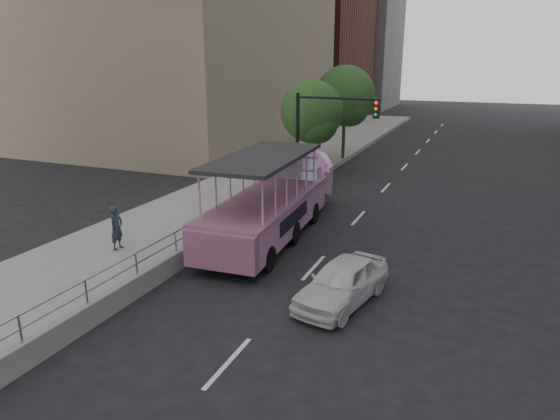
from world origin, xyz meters
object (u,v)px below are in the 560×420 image
object	(u,v)px
car	(342,282)
pedestrian_near	(117,228)
street_tree_near	(313,114)
duck_boat	(276,202)
street_tree_far	(346,98)
parking_sign	(274,178)
traffic_signal	(320,129)

from	to	relation	value
car	pedestrian_near	size ratio (longest dim) A/B	2.39
car	street_tree_near	xyz separation A→B (m)	(-5.87, 13.99, 3.18)
car	duck_boat	bearing A→B (deg)	142.22
pedestrian_near	street_tree_far	bearing A→B (deg)	-11.66
parking_sign	street_tree_near	xyz separation A→B (m)	(-0.49, 6.58, 2.19)
pedestrian_near	street_tree_far	size ratio (longest dim) A/B	0.24
duck_boat	street_tree_near	xyz separation A→B (m)	(-1.64, 8.96, 2.56)
car	traffic_signal	xyz separation A→B (m)	(-4.28, 10.56, 2.86)
duck_boat	pedestrian_near	xyz separation A→B (m)	(-4.06, -4.75, -0.17)
duck_boat	street_tree_near	world-z (taller)	street_tree_near
car	parking_sign	xyz separation A→B (m)	(-5.38, 7.41, 0.99)
duck_boat	street_tree_far	world-z (taller)	street_tree_far
duck_boat	pedestrian_near	world-z (taller)	duck_boat
duck_boat	street_tree_near	bearing A→B (deg)	100.40
street_tree_near	traffic_signal	bearing A→B (deg)	-65.02
car	pedestrian_near	xyz separation A→B (m)	(-8.29, 0.28, 0.45)
duck_boat	pedestrian_near	size ratio (longest dim) A/B	6.55
traffic_signal	pedestrian_near	bearing A→B (deg)	-111.36
street_tree_far	street_tree_near	bearing A→B (deg)	-91.91
pedestrian_near	car	bearing A→B (deg)	-96.05
car	parking_sign	distance (m)	9.21
traffic_signal	car	bearing A→B (deg)	-67.95
pedestrian_near	street_tree_near	xyz separation A→B (m)	(2.42, 13.70, 2.73)
car	traffic_signal	size ratio (longest dim) A/B	0.72
duck_boat	pedestrian_near	distance (m)	6.25
car	pedestrian_near	bearing A→B (deg)	-169.80
street_tree_far	duck_boat	bearing A→B (deg)	-84.49
street_tree_near	street_tree_far	distance (m)	6.02
car	street_tree_near	bearing A→B (deg)	124.94
duck_boat	traffic_signal	xyz separation A→B (m)	(-0.05, 5.53, 2.24)
pedestrian_near	street_tree_far	distance (m)	20.14
parking_sign	street_tree_near	size ratio (longest dim) A/B	0.45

